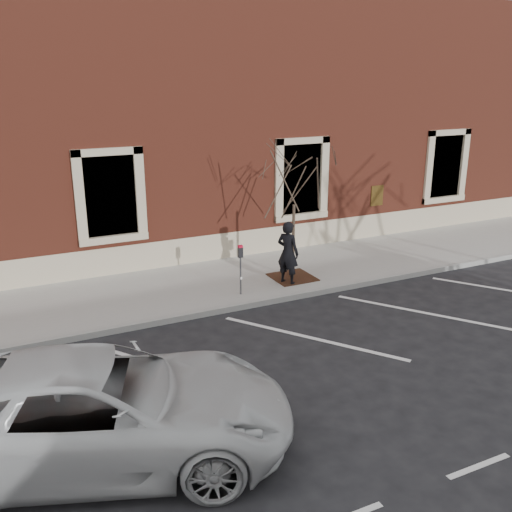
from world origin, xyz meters
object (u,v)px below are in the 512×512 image
parking_meter (240,260)px  white_truck (99,409)px  sapling (294,184)px  man (288,253)px

parking_meter → white_truck: white_truck is taller
sapling → white_truck: bearing=-139.9°
parking_meter → white_truck: bearing=-137.2°
sapling → white_truck: 8.50m
white_truck → parking_meter: bearing=-23.3°
parking_meter → sapling: (1.81, 0.50, 1.73)m
man → sapling: (0.34, 0.32, 1.78)m
parking_meter → sapling: bearing=11.4°
man → sapling: 1.84m
man → white_truck: 7.80m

